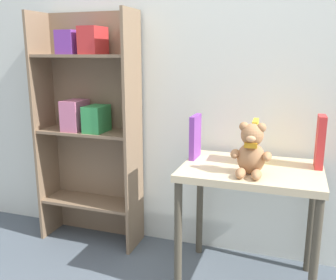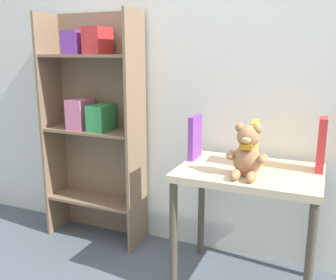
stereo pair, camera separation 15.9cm
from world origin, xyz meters
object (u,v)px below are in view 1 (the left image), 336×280
object	(u,v)px
book_standing_yellow	(254,142)
book_standing_red	(320,142)
bookshelf_side	(90,119)
display_table	(251,185)
teddy_bear	(251,151)
book_standing_purple	(195,137)

from	to	relation	value
book_standing_yellow	book_standing_red	size ratio (longest dim) A/B	0.86
bookshelf_side	display_table	bearing A→B (deg)	-10.84
bookshelf_side	teddy_bear	size ratio (longest dim) A/B	5.82
bookshelf_side	teddy_bear	bearing A→B (deg)	-16.69
book_standing_purple	book_standing_yellow	distance (m)	0.32
bookshelf_side	book_standing_yellow	world-z (taller)	bookshelf_side
book_standing_yellow	teddy_bear	bearing A→B (deg)	-90.43
bookshelf_side	teddy_bear	world-z (taller)	bookshelf_side
display_table	book_standing_red	xyz separation A→B (m)	(0.32, 0.11, 0.23)
book_standing_red	book_standing_purple	bearing A→B (deg)	-179.06
teddy_bear	book_standing_yellow	size ratio (longest dim) A/B	1.09
book_standing_purple	book_standing_yellow	world-z (taller)	book_standing_purple
display_table	book_standing_yellow	distance (m)	0.23
bookshelf_side	book_standing_red	bearing A→B (deg)	-3.83
display_table	book_standing_purple	size ratio (longest dim) A/B	2.93
teddy_bear	book_standing_purple	size ratio (longest dim) A/B	1.06
book_standing_yellow	book_standing_red	bearing A→B (deg)	2.47
book_standing_purple	bookshelf_side	bearing A→B (deg)	171.51
display_table	book_standing_red	size ratio (longest dim) A/B	2.61
display_table	teddy_bear	bearing A→B (deg)	-87.14
book_standing_yellow	display_table	bearing A→B (deg)	-92.09
display_table	book_standing_yellow	bearing A→B (deg)	90.00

